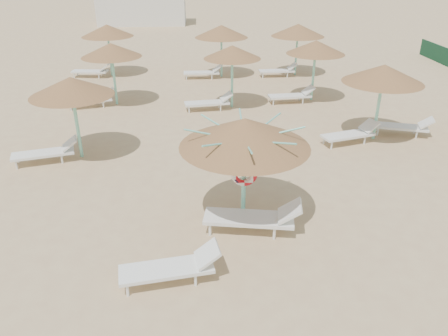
{
  "coord_description": "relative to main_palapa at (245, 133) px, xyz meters",
  "views": [
    {
      "loc": [
        -0.77,
        -8.88,
        6.08
      ],
      "look_at": [
        -0.22,
        0.79,
        1.3
      ],
      "focal_mm": 35.0,
      "sensor_mm": 36.0,
      "label": 1
    }
  ],
  "objects": [
    {
      "name": "service_hut",
      "position": [
        -6.23,
        34.62,
        -0.74
      ],
      "size": [
        8.4,
        4.4,
        3.25
      ],
      "color": "silver",
      "rests_on": "ground"
    },
    {
      "name": "lounger_main_a",
      "position": [
        -1.63,
        -2.16,
        -2.03
      ],
      "size": [
        2.12,
        0.94,
        0.74
      ],
      "rotation": [
        0.0,
        0.0,
        0.17
      ],
      "color": "white",
      "rests_on": "ground"
    },
    {
      "name": "lounger_main_b",
      "position": [
        0.25,
        -0.47,
        -1.98
      ],
      "size": [
        2.39,
        1.05,
        0.84
      ],
      "rotation": [
        0.0,
        0.0,
        -0.16
      ],
      "color": "white",
      "rests_on": "ground"
    },
    {
      "name": "palapa_field",
      "position": [
        1.2,
        9.86,
        -0.07
      ],
      "size": [
        20.08,
        13.53,
        2.72
      ],
      "color": "#7EDBC3",
      "rests_on": "ground"
    },
    {
      "name": "ground",
      "position": [
        -0.23,
        -0.38,
        -2.38
      ],
      "size": [
        120.0,
        120.0,
        0.0
      ],
      "primitive_type": "plane",
      "color": "tan",
      "rests_on": "ground"
    },
    {
      "name": "main_palapa",
      "position": [
        0.0,
        0.0,
        0.0
      ],
      "size": [
        3.06,
        3.06,
        2.74
      ],
      "color": "#7EDBC3",
      "rests_on": "ground"
    }
  ]
}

